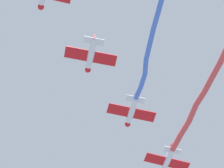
# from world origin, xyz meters

# --- Properties ---
(airplane_lead) EXTENTS (7.28, 6.28, 1.96)m
(airplane_lead) POSITION_xyz_m (5.79, 5.95, 64.90)
(airplane_lead) COLOR white
(smoke_trail_lead) EXTENTS (12.23, 21.99, 4.78)m
(smoke_trail_lead) POSITION_xyz_m (-1.63, -6.75, 66.90)
(smoke_trail_lead) COLOR #DB4C4C
(airplane_left_wing) EXTENTS (7.09, 6.38, 1.96)m
(airplane_left_wing) POSITION_xyz_m (-5.80, 5.15, 65.15)
(airplane_left_wing) COLOR white
(smoke_trail_left_wing) EXTENTS (17.56, 18.69, 1.79)m
(smoke_trail_left_wing) POSITION_xyz_m (-15.90, -5.92, 64.49)
(smoke_trail_left_wing) COLOR #4C75DB
(airplane_right_wing) EXTENTS (6.98, 6.50, 1.96)m
(airplane_right_wing) POSITION_xyz_m (-17.40, 4.35, 65.40)
(airplane_right_wing) COLOR white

